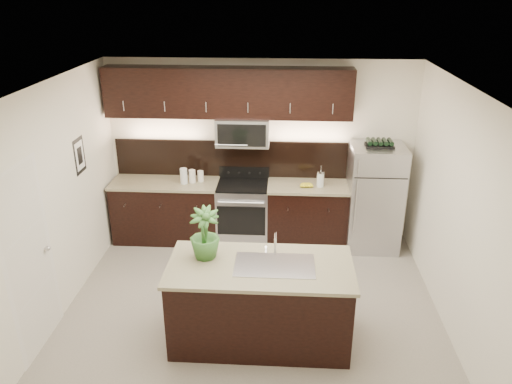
# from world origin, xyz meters

# --- Properties ---
(ground) EXTENTS (4.50, 4.50, 0.00)m
(ground) POSITION_xyz_m (0.00, 0.00, 0.00)
(ground) COLOR gray
(ground) RESTS_ON ground
(room_walls) EXTENTS (4.52, 4.02, 2.71)m
(room_walls) POSITION_xyz_m (-0.11, -0.04, 1.70)
(room_walls) COLOR silver
(room_walls) RESTS_ON ground
(counter_run) EXTENTS (3.51, 0.65, 0.94)m
(counter_run) POSITION_xyz_m (-0.46, 1.69, 0.47)
(counter_run) COLOR black
(counter_run) RESTS_ON ground
(upper_fixtures) EXTENTS (3.49, 0.40, 1.66)m
(upper_fixtures) POSITION_xyz_m (-0.43, 1.84, 2.14)
(upper_fixtures) COLOR black
(upper_fixtures) RESTS_ON counter_run
(island) EXTENTS (1.96, 0.96, 0.94)m
(island) POSITION_xyz_m (0.13, -0.59, 0.47)
(island) COLOR black
(island) RESTS_ON ground
(sink_faucet) EXTENTS (0.84, 0.50, 0.28)m
(sink_faucet) POSITION_xyz_m (0.28, -0.58, 0.96)
(sink_faucet) COLOR silver
(sink_faucet) RESTS_ON island
(refrigerator) EXTENTS (0.76, 0.68, 1.57)m
(refrigerator) POSITION_xyz_m (1.67, 1.63, 0.78)
(refrigerator) COLOR #B2B2B7
(refrigerator) RESTS_ON ground
(wine_rack) EXTENTS (0.39, 0.24, 0.09)m
(wine_rack) POSITION_xyz_m (1.67, 1.63, 1.61)
(wine_rack) COLOR black
(wine_rack) RESTS_ON refrigerator
(plant) EXTENTS (0.36, 0.36, 0.57)m
(plant) POSITION_xyz_m (-0.47, -0.45, 1.22)
(plant) COLOR #316026
(plant) RESTS_ON island
(canisters) EXTENTS (0.33, 0.19, 0.23)m
(canisters) POSITION_xyz_m (-1.02, 1.68, 1.04)
(canisters) COLOR silver
(canisters) RESTS_ON counter_run
(french_press) EXTENTS (0.11, 0.11, 0.31)m
(french_press) POSITION_xyz_m (0.88, 1.64, 1.06)
(french_press) COLOR silver
(french_press) RESTS_ON counter_run
(bananas) EXTENTS (0.21, 0.17, 0.06)m
(bananas) POSITION_xyz_m (0.63, 1.61, 0.97)
(bananas) COLOR gold
(bananas) RESTS_ON counter_run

